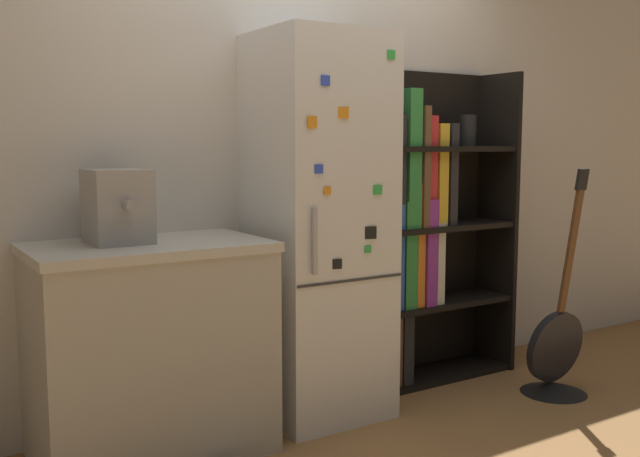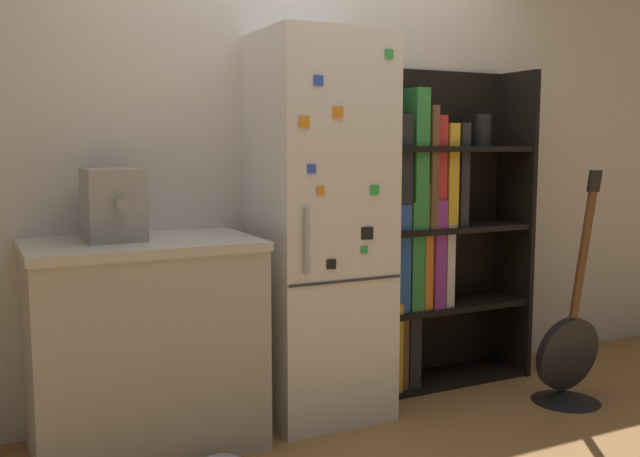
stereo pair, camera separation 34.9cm
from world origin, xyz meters
name	(u,v)px [view 1 (the left image)]	position (x,y,z in m)	size (l,w,h in m)	color
ground_plane	(337,422)	(0.00, 0.00, 0.00)	(16.00, 16.00, 0.00)	#A87542
wall_back	(287,154)	(0.00, 0.47, 1.30)	(8.00, 0.05, 2.60)	silver
refrigerator	(319,228)	(0.00, 0.17, 0.94)	(0.59, 0.59, 1.88)	white
bookshelf	(414,232)	(0.73, 0.31, 0.85)	(0.99, 0.34, 1.77)	black
kitchen_counter	(150,349)	(-0.88, 0.15, 0.47)	(0.99, 0.62, 0.93)	#BCB7A8
espresso_machine	(118,206)	(-0.98, 0.20, 1.09)	(0.24, 0.33, 0.31)	#A5A39E
guitar	(555,362)	(1.23, -0.29, 0.17)	(0.40, 0.36, 1.23)	black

